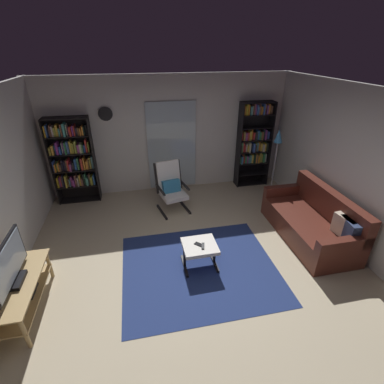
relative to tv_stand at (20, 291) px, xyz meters
The scene contains 16 objects.
ground_plane 2.42m from the tv_stand, ahead, with size 7.02×7.02×0.00m, color #B9AA8B.
wall_back 4.10m from the tv_stand, 53.43° to the left, with size 5.60×0.06×2.60m, color silver.
wall_right 5.18m from the tv_stand, ahead, with size 0.06×6.00×2.60m, color silver.
glass_door_panel 4.03m from the tv_stand, 52.18° to the left, with size 1.10×0.01×2.00m, color silver.
area_rug 2.47m from the tv_stand, ahead, with size 2.37×2.03×0.01m, color navy.
tv_stand is the anchor object (origin of this frame).
television 0.43m from the tv_stand, 76.28° to the right, with size 0.20×0.93×0.57m.
bookshelf_near_tv 3.06m from the tv_stand, 84.35° to the left, with size 0.87×0.30×1.85m.
bookshelf_near_sofa 5.34m from the tv_stand, 34.46° to the left, with size 0.78×0.30×2.01m.
leather_sofa 4.63m from the tv_stand, ahead, with size 0.89×1.91×0.88m.
lounge_armchair 3.15m from the tv_stand, 44.05° to the left, with size 0.69×0.76×1.02m.
ottoman 2.47m from the tv_stand, ahead, with size 0.52×0.49×0.41m.
tv_remote 2.50m from the tv_stand, ahead, with size 0.04×0.14×0.02m, color black.
cell_phone 2.46m from the tv_stand, ahead, with size 0.07×0.14×0.01m, color black.
floor_lamp_by_shelf 5.11m from the tv_stand, 25.73° to the left, with size 0.22×0.22×1.58m.
wall_clock 3.64m from the tv_stand, 71.02° to the left, with size 0.29×0.03×0.29m.
Camera 1 is at (-0.74, -3.24, 3.11)m, focal length 26.07 mm.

